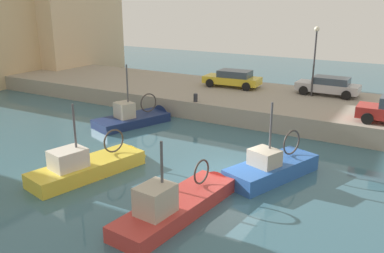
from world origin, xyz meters
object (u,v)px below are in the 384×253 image
Objects in this scene: fishing_boat_blue at (276,173)px; quay_streetlamp at (315,50)px; parked_car_silver at (329,86)px; parked_car_yellow at (233,78)px; fishing_boat_red at (182,208)px; fishing_boat_yellow at (94,171)px; fishing_boat_navy at (138,121)px; mooring_bollard_mid at (196,98)px.

quay_streetlamp is at bearing 7.91° from fishing_boat_blue.
parked_car_silver reaches higher than parked_car_yellow.
fishing_boat_red is (-5.09, 2.01, 0.03)m from fishing_boat_blue.
parked_car_silver is at bearing -48.33° from quay_streetlamp.
fishing_boat_yellow is 5.55m from fishing_boat_red.
parked_car_yellow is at bearing 96.85° from parked_car_silver.
parked_car_yellow is at bearing 18.83° from fishing_boat_red.
quay_streetlamp reaches higher than parked_car_yellow.
parked_car_yellow is (16.99, 5.79, 1.75)m from fishing_boat_red.
fishing_boat_navy is at bearing 71.94° from fishing_boat_blue.
quay_streetlamp is at bearing -46.86° from fishing_boat_navy.
fishing_boat_navy is 11.20m from fishing_boat_blue.
fishing_boat_navy is 12.17m from fishing_boat_red.
fishing_boat_navy is at bearing 133.14° from quay_streetlamp.
parked_car_yellow is (11.89, 7.80, 1.78)m from fishing_boat_blue.
mooring_bollard_mid is at bearing 178.96° from parked_car_yellow.
parked_car_silver reaches higher than mooring_bollard_mid.
parked_car_silver is 2.87m from quay_streetlamp.
parked_car_silver is (16.84, -6.76, 1.75)m from fishing_boat_yellow.
mooring_bollard_mid is at bearing -44.68° from fishing_boat_navy.
parked_car_silver is 7.15m from parked_car_yellow.
fishing_boat_blue is at bearing -172.09° from quay_streetlamp.
fishing_boat_navy is 10.78× the size of mooring_bollard_mid.
fishing_boat_blue is at bearing -176.84° from parked_car_silver.
parked_car_silver is at bearing -21.86° from fishing_boat_yellow.
fishing_boat_blue reaches higher than mooring_bollard_mid.
fishing_boat_red is 17.97m from parked_car_silver.
mooring_bollard_mid is (6.25, 7.90, 1.37)m from fishing_boat_blue.
parked_car_silver is (9.27, -9.95, 1.77)m from fishing_boat_navy.
fishing_boat_yellow is 1.11× the size of fishing_boat_blue.
fishing_boat_red is 18.03m from parked_car_yellow.
mooring_bollard_mid is at bearing 132.06° from parked_car_silver.
fishing_boat_red is 17.54m from quay_streetlamp.
parked_car_silver is 0.97× the size of parked_car_yellow.
fishing_boat_blue is at bearing -21.50° from fishing_boat_red.
fishing_boat_yellow is 8.21m from fishing_boat_navy.
fishing_boat_navy reaches higher than parked_car_yellow.
parked_car_silver is 7.91× the size of mooring_bollard_mid.
parked_car_yellow is 8.17× the size of mooring_bollard_mid.
fishing_boat_yellow is 11.73× the size of mooring_bollard_mid.
fishing_boat_blue is 1.29× the size of parked_car_yellow.
quay_streetlamp reaches higher than parked_car_silver.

